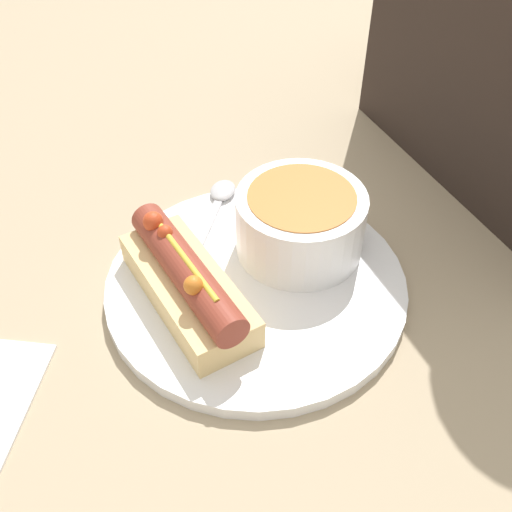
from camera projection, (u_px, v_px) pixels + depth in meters
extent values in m
plane|color=tan|center=(256.00, 289.00, 0.53)|extent=(4.00, 4.00, 0.00)
cylinder|color=white|center=(256.00, 284.00, 0.53)|extent=(0.26, 0.26, 0.01)
cube|color=#E5C17F|center=(189.00, 292.00, 0.49)|extent=(0.16, 0.08, 0.03)
cylinder|color=brown|center=(187.00, 273.00, 0.48)|extent=(0.16, 0.05, 0.03)
sphere|color=#C63F1E|center=(153.00, 222.00, 0.50)|extent=(0.02, 0.02, 0.02)
sphere|color=orange|center=(193.00, 285.00, 0.45)|extent=(0.02, 0.02, 0.02)
sphere|color=#C63F1E|center=(165.00, 233.00, 0.49)|extent=(0.01, 0.01, 0.01)
cylinder|color=gold|center=(186.00, 261.00, 0.47)|extent=(0.11, 0.02, 0.01)
cylinder|color=white|center=(300.00, 223.00, 0.53)|extent=(0.12, 0.12, 0.06)
cylinder|color=#C67533|center=(302.00, 202.00, 0.52)|extent=(0.09, 0.09, 0.01)
cube|color=#B7B7BC|center=(200.00, 243.00, 0.55)|extent=(0.10, 0.08, 0.00)
ellipsoid|color=#B7B7BC|center=(223.00, 190.00, 0.61)|extent=(0.04, 0.04, 0.01)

